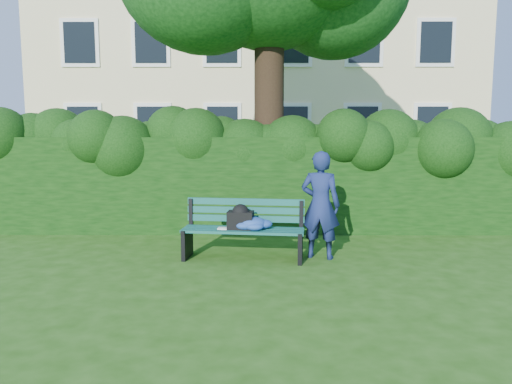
{
  "coord_description": "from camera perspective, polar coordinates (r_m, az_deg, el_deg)",
  "views": [
    {
      "loc": [
        0.04,
        -7.32,
        1.99
      ],
      "look_at": [
        0.0,
        0.6,
        0.95
      ],
      "focal_mm": 35.0,
      "sensor_mm": 36.0,
      "label": 1
    }
  ],
  "objects": [
    {
      "name": "apartment_building",
      "position": [
        21.68,
        0.19,
        18.14
      ],
      "size": [
        16.0,
        8.08,
        12.0
      ],
      "color": "beige",
      "rests_on": "ground"
    },
    {
      "name": "park_bench",
      "position": [
        7.52,
        -1.24,
        -3.93
      ],
      "size": [
        1.87,
        0.77,
        0.89
      ],
      "rotation": [
        0.0,
        0.0,
        -0.12
      ],
      "color": "#0D4145",
      "rests_on": "ground"
    },
    {
      "name": "man_reading",
      "position": [
        7.58,
        7.36,
        -1.48
      ],
      "size": [
        0.69,
        0.57,
        1.63
      ],
      "primitive_type": "imported",
      "rotation": [
        0.0,
        0.0,
        2.81
      ],
      "color": "navy",
      "rests_on": "ground"
    },
    {
      "name": "hedge",
      "position": [
        9.58,
        0.05,
        0.95
      ],
      "size": [
        10.0,
        1.0,
        1.8
      ],
      "color": "black",
      "rests_on": "ground"
    },
    {
      "name": "ground",
      "position": [
        7.59,
        -0.02,
        -7.73
      ],
      "size": [
        80.0,
        80.0,
        0.0
      ],
      "primitive_type": "plane",
      "color": "#1F4B0E",
      "rests_on": "ground"
    }
  ]
}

